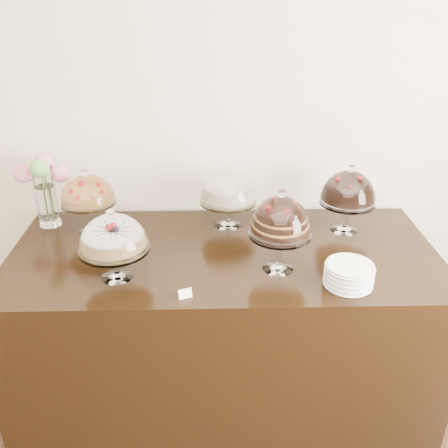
{
  "coord_description": "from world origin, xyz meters",
  "views": [
    {
      "loc": [
        0.06,
        0.21,
        2.17
      ],
      "look_at": [
        0.12,
        2.4,
        1.08
      ],
      "focal_mm": 40.0,
      "sensor_mm": 36.0,
      "label": 1
    }
  ],
  "objects_px": {
    "cake_stand_choco_layer": "(281,219)",
    "flower_vase": "(44,184)",
    "plate_stack": "(349,275)",
    "display_counter": "(224,321)",
    "cake_stand_sugar_sponge": "(113,236)",
    "cake_stand_fruit_tart": "(87,192)",
    "cake_stand_cheesecake": "(228,189)",
    "cake_stand_dark_choco": "(349,190)"
  },
  "relations": [
    {
      "from": "display_counter",
      "to": "cake_stand_cheesecake",
      "type": "xyz_separation_m",
      "value": [
        0.03,
        0.3,
        0.67
      ]
    },
    {
      "from": "cake_stand_sugar_sponge",
      "to": "plate_stack",
      "type": "distance_m",
      "value": 1.09
    },
    {
      "from": "cake_stand_cheesecake",
      "to": "cake_stand_dark_choco",
      "type": "relative_size",
      "value": 0.95
    },
    {
      "from": "cake_stand_dark_choco",
      "to": "cake_stand_fruit_tart",
      "type": "height_order",
      "value": "cake_stand_dark_choco"
    },
    {
      "from": "cake_stand_cheesecake",
      "to": "flower_vase",
      "type": "distance_m",
      "value": 1.02
    },
    {
      "from": "display_counter",
      "to": "cake_stand_fruit_tart",
      "type": "distance_m",
      "value": 1.03
    },
    {
      "from": "plate_stack",
      "to": "cake_stand_choco_layer",
      "type": "bearing_deg",
      "value": 154.05
    },
    {
      "from": "cake_stand_choco_layer",
      "to": "display_counter",
      "type": "bearing_deg",
      "value": 144.93
    },
    {
      "from": "cake_stand_choco_layer",
      "to": "cake_stand_dark_choco",
      "type": "xyz_separation_m",
      "value": [
        0.42,
        0.4,
        -0.02
      ]
    },
    {
      "from": "cake_stand_sugar_sponge",
      "to": "cake_stand_dark_choco",
      "type": "height_order",
      "value": "cake_stand_dark_choco"
    },
    {
      "from": "flower_vase",
      "to": "plate_stack",
      "type": "height_order",
      "value": "flower_vase"
    },
    {
      "from": "cake_stand_sugar_sponge",
      "to": "cake_stand_choco_layer",
      "type": "height_order",
      "value": "cake_stand_choco_layer"
    },
    {
      "from": "cake_stand_sugar_sponge",
      "to": "cake_stand_choco_layer",
      "type": "distance_m",
      "value": 0.77
    },
    {
      "from": "plate_stack",
      "to": "cake_stand_sugar_sponge",
      "type": "bearing_deg",
      "value": 174.99
    },
    {
      "from": "cake_stand_cheesecake",
      "to": "cake_stand_dark_choco",
      "type": "bearing_deg",
      "value": -7.05
    },
    {
      "from": "cake_stand_cheesecake",
      "to": "plate_stack",
      "type": "xyz_separation_m",
      "value": [
        0.53,
        -0.63,
        -0.17
      ]
    },
    {
      "from": "cake_stand_dark_choco",
      "to": "plate_stack",
      "type": "distance_m",
      "value": 0.59
    },
    {
      "from": "cake_stand_choco_layer",
      "to": "cake_stand_cheesecake",
      "type": "bearing_deg",
      "value": 115.25
    },
    {
      "from": "cake_stand_dark_choco",
      "to": "flower_vase",
      "type": "bearing_deg",
      "value": 175.54
    },
    {
      "from": "cake_stand_cheesecake",
      "to": "cake_stand_sugar_sponge",
      "type": "bearing_deg",
      "value": -135.39
    },
    {
      "from": "cake_stand_dark_choco",
      "to": "plate_stack",
      "type": "bearing_deg",
      "value": -101.88
    },
    {
      "from": "display_counter",
      "to": "plate_stack",
      "type": "relative_size",
      "value": 10.04
    },
    {
      "from": "flower_vase",
      "to": "plate_stack",
      "type": "distance_m",
      "value": 1.7
    },
    {
      "from": "cake_stand_fruit_tart",
      "to": "cake_stand_dark_choco",
      "type": "bearing_deg",
      "value": -0.82
    },
    {
      "from": "cake_stand_sugar_sponge",
      "to": "cake_stand_cheesecake",
      "type": "relative_size",
      "value": 0.97
    },
    {
      "from": "cake_stand_cheesecake",
      "to": "plate_stack",
      "type": "relative_size",
      "value": 1.66
    },
    {
      "from": "display_counter",
      "to": "plate_stack",
      "type": "xyz_separation_m",
      "value": [
        0.56,
        -0.33,
        0.5
      ]
    },
    {
      "from": "cake_stand_choco_layer",
      "to": "flower_vase",
      "type": "xyz_separation_m",
      "value": [
        -1.25,
        0.53,
        -0.02
      ]
    },
    {
      "from": "cake_stand_dark_choco",
      "to": "cake_stand_fruit_tart",
      "type": "relative_size",
      "value": 1.05
    },
    {
      "from": "cake_stand_cheesecake",
      "to": "flower_vase",
      "type": "relative_size",
      "value": 0.89
    },
    {
      "from": "cake_stand_choco_layer",
      "to": "flower_vase",
      "type": "bearing_deg",
      "value": 156.99
    },
    {
      "from": "display_counter",
      "to": "cake_stand_choco_layer",
      "type": "distance_m",
      "value": 0.78
    },
    {
      "from": "cake_stand_fruit_tart",
      "to": "plate_stack",
      "type": "bearing_deg",
      "value": -23.79
    },
    {
      "from": "cake_stand_sugar_sponge",
      "to": "cake_stand_dark_choco",
      "type": "bearing_deg",
      "value": 20.93
    },
    {
      "from": "display_counter",
      "to": "cake_stand_dark_choco",
      "type": "relative_size",
      "value": 5.72
    },
    {
      "from": "cake_stand_sugar_sponge",
      "to": "display_counter",
      "type": "bearing_deg",
      "value": 24.83
    },
    {
      "from": "cake_stand_sugar_sponge",
      "to": "cake_stand_cheesecake",
      "type": "height_order",
      "value": "cake_stand_cheesecake"
    },
    {
      "from": "cake_stand_sugar_sponge",
      "to": "flower_vase",
      "type": "xyz_separation_m",
      "value": [
        -0.48,
        0.58,
        0.03
      ]
    },
    {
      "from": "cake_stand_dark_choco",
      "to": "display_counter",
      "type": "bearing_deg",
      "value": -162.15
    },
    {
      "from": "cake_stand_sugar_sponge",
      "to": "cake_stand_cheesecake",
      "type": "distance_m",
      "value": 0.76
    },
    {
      "from": "display_counter",
      "to": "flower_vase",
      "type": "relative_size",
      "value": 5.39
    },
    {
      "from": "cake_stand_choco_layer",
      "to": "cake_stand_dark_choco",
      "type": "height_order",
      "value": "cake_stand_choco_layer"
    }
  ]
}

